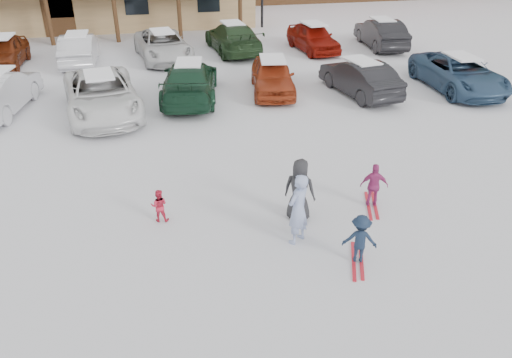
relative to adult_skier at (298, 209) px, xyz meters
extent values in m
plane|color=silver|center=(-0.98, 0.36, -0.87)|extent=(160.00, 160.00, 0.00)
imported|color=#92A1CC|center=(0.00, 0.00, 0.00)|extent=(0.76, 0.72, 1.74)
imported|color=red|center=(-3.06, 1.55, -0.44)|extent=(0.47, 0.39, 0.86)
imported|color=#152338|center=(1.10, -1.00, -0.29)|extent=(0.85, 0.66, 1.16)
cube|color=red|center=(1.10, -1.00, -0.85)|extent=(0.67, 1.38, 0.03)
imported|color=#AB3274|center=(2.36, 1.10, -0.27)|extent=(0.76, 0.49, 1.20)
cube|color=red|center=(2.36, 1.10, -0.85)|extent=(0.62, 1.39, 0.03)
imported|color=#242427|center=(0.32, 0.96, -0.07)|extent=(0.93, 0.84, 1.60)
imported|color=white|center=(-4.80, 9.40, -0.10)|extent=(3.33, 5.84, 1.53)
imported|color=#163A26|center=(-1.44, 10.39, -0.12)|extent=(2.91, 5.46, 1.51)
imported|color=#A23819|center=(2.00, 10.53, -0.16)|extent=(2.33, 4.40, 1.43)
imported|color=black|center=(5.44, 9.50, -0.16)|extent=(2.22, 4.52, 1.42)
imported|color=#324F6F|center=(9.78, 9.24, -0.15)|extent=(2.51, 5.24, 1.44)
imported|color=#66240E|center=(-9.78, 17.01, -0.14)|extent=(1.83, 4.33, 1.46)
imported|color=silver|center=(-6.28, 16.78, -0.13)|extent=(1.58, 4.49, 1.48)
imported|color=silver|center=(-2.19, 16.75, -0.15)|extent=(3.06, 5.44, 1.43)
imported|color=#233C1F|center=(1.53, 17.46, -0.10)|extent=(2.66, 5.50, 1.54)
imported|color=maroon|center=(5.80, 16.83, -0.14)|extent=(2.17, 4.44, 1.46)
imported|color=black|center=(9.71, 16.81, -0.10)|extent=(1.96, 4.76, 1.53)
camera|label=1|loc=(-2.93, -9.12, 5.95)|focal=35.00mm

